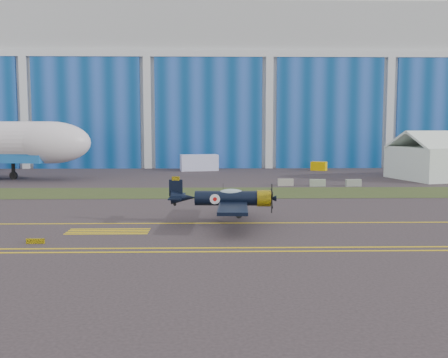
{
  "coord_description": "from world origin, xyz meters",
  "views": [
    {
      "loc": [
        -10.32,
        -46.14,
        7.75
      ],
      "look_at": [
        -9.21,
        3.61,
        2.67
      ],
      "focal_mm": 42.0,
      "sensor_mm": 36.0,
      "label": 1
    }
  ],
  "objects": [
    {
      "name": "ground",
      "position": [
        0.0,
        0.0,
        0.0
      ],
      "size": [
        260.0,
        260.0,
        0.0
      ],
      "primitive_type": "plane",
      "color": "#393034",
      "rests_on": "ground"
    },
    {
      "name": "grass_median",
      "position": [
        0.0,
        14.0,
        0.02
      ],
      "size": [
        260.0,
        10.0,
        0.02
      ],
      "primitive_type": "cube",
      "color": "#475128",
      "rests_on": "ground"
    },
    {
      "name": "hangar",
      "position": [
        0.0,
        71.79,
        14.96
      ],
      "size": [
        220.0,
        45.7,
        30.0
      ],
      "color": "silver",
      "rests_on": "ground"
    },
    {
      "name": "taxiway_centreline",
      "position": [
        0.0,
        -5.0,
        0.01
      ],
      "size": [
        200.0,
        0.2,
        0.02
      ],
      "primitive_type": "cube",
      "color": "yellow",
      "rests_on": "ground"
    },
    {
      "name": "edge_line_near",
      "position": [
        0.0,
        -14.5,
        0.01
      ],
      "size": [
        80.0,
        0.2,
        0.02
      ],
      "primitive_type": "cube",
      "color": "yellow",
      "rests_on": "ground"
    },
    {
      "name": "edge_line_far",
      "position": [
        0.0,
        -13.5,
        0.01
      ],
      "size": [
        80.0,
        0.2,
        0.02
      ],
      "primitive_type": "cube",
      "color": "yellow",
      "rests_on": "ground"
    },
    {
      "name": "hold_short_ladder",
      "position": [
        -18.0,
        -8.1,
        0.01
      ],
      "size": [
        6.0,
        2.4,
        0.02
      ],
      "primitive_type": null,
      "color": "yellow",
      "rests_on": "ground"
    },
    {
      "name": "guard_board_left",
      "position": [
        -22.0,
        -12.0,
        0.17
      ],
      "size": [
        1.2,
        0.15,
        0.35
      ],
      "primitive_type": "cube",
      "color": "yellow",
      "rests_on": "ground"
    },
    {
      "name": "warbird",
      "position": [
        -9.21,
        -5.39,
        2.07
      ],
      "size": [
        9.97,
        11.82,
        3.37
      ],
      "rotation": [
        0.0,
        0.0,
        -0.05
      ],
      "color": "black",
      "rests_on": "ground"
    },
    {
      "name": "shipping_container",
      "position": [
        -12.6,
        44.13,
        1.38
      ],
      "size": [
        6.74,
        3.67,
        2.77
      ],
      "primitive_type": "cube",
      "rotation": [
        0.0,
        0.0,
        0.18
      ],
      "color": "#CBCEFD",
      "rests_on": "ground"
    },
    {
      "name": "tug",
      "position": [
        8.16,
        44.03,
        0.76
      ],
      "size": [
        3.03,
        2.55,
        1.51
      ],
      "primitive_type": "cube",
      "rotation": [
        0.0,
        0.0,
        -0.43
      ],
      "color": "#EFBB00",
      "rests_on": "ground"
    },
    {
      "name": "barrier_a",
      "position": [
        -0.87,
        20.88,
        0.45
      ],
      "size": [
        2.01,
        0.64,
        0.9
      ],
      "primitive_type": "cube",
      "rotation": [
        0.0,
        0.0,
        0.02
      ],
      "color": "#9E9A8F",
      "rests_on": "ground"
    },
    {
      "name": "barrier_b",
      "position": [
        3.16,
        20.25,
        0.45
      ],
      "size": [
        2.03,
        0.71,
        0.9
      ],
      "primitive_type": "cube",
      "rotation": [
        0.0,
        0.0,
        -0.06
      ],
      "color": "#919F87",
      "rests_on": "ground"
    },
    {
      "name": "barrier_c",
      "position": [
        7.75,
        20.11,
        0.45
      ],
      "size": [
        2.04,
        0.77,
        0.9
      ],
      "primitive_type": "cube",
      "rotation": [
        0.0,
        0.0,
        0.08
      ],
      "color": "gray",
      "rests_on": "ground"
    }
  ]
}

